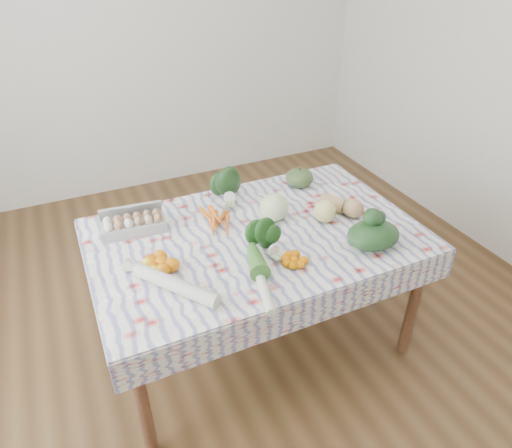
% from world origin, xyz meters
% --- Properties ---
extents(ground, '(4.50, 4.50, 0.00)m').
position_xyz_m(ground, '(0.00, 0.00, 0.00)').
color(ground, '#50351B').
rests_on(ground, ground).
extents(wall_back, '(4.00, 0.04, 2.80)m').
position_xyz_m(wall_back, '(0.00, 2.25, 1.40)').
color(wall_back, silver).
rests_on(wall_back, ground).
extents(dining_table, '(1.60, 1.00, 0.75)m').
position_xyz_m(dining_table, '(0.00, 0.00, 0.68)').
color(dining_table, brown).
rests_on(dining_table, ground).
extents(tablecloth, '(1.66, 1.06, 0.01)m').
position_xyz_m(tablecloth, '(0.00, 0.00, 0.76)').
color(tablecloth, white).
rests_on(tablecloth, dining_table).
extents(egg_carton, '(0.33, 0.16, 0.09)m').
position_xyz_m(egg_carton, '(-0.56, 0.27, 0.80)').
color(egg_carton, '#A09F9B').
rests_on(egg_carton, tablecloth).
extents(carrot_bunch, '(0.27, 0.26, 0.04)m').
position_xyz_m(carrot_bunch, '(-0.14, 0.17, 0.78)').
color(carrot_bunch, orange).
rests_on(carrot_bunch, tablecloth).
extents(kale_bunch, '(0.22, 0.21, 0.16)m').
position_xyz_m(kale_bunch, '(0.01, 0.38, 0.84)').
color(kale_bunch, '#1D3C19').
rests_on(kale_bunch, tablecloth).
extents(kabocha_squash, '(0.20, 0.20, 0.11)m').
position_xyz_m(kabocha_squash, '(0.45, 0.36, 0.82)').
color(kabocha_squash, '#3F552B').
rests_on(kabocha_squash, tablecloth).
extents(cabbage, '(0.15, 0.15, 0.15)m').
position_xyz_m(cabbage, '(0.14, 0.08, 0.84)').
color(cabbage, beige).
rests_on(cabbage, tablecloth).
extents(butternut_squash, '(0.22, 0.26, 0.11)m').
position_xyz_m(butternut_squash, '(0.51, -0.01, 0.82)').
color(butternut_squash, tan).
rests_on(butternut_squash, tablecloth).
extents(orange_cluster, '(0.27, 0.27, 0.07)m').
position_xyz_m(orange_cluster, '(-0.51, -0.08, 0.80)').
color(orange_cluster, orange).
rests_on(orange_cluster, tablecloth).
extents(broccoli, '(0.17, 0.17, 0.11)m').
position_xyz_m(broccoli, '(-0.02, -0.16, 0.82)').
color(broccoli, '#194315').
rests_on(broccoli, tablecloth).
extents(mandarin_cluster, '(0.17, 0.17, 0.05)m').
position_xyz_m(mandarin_cluster, '(0.06, -0.30, 0.78)').
color(mandarin_cluster, '#D46F00').
rests_on(mandarin_cluster, tablecloth).
extents(grapefruit, '(0.16, 0.16, 0.12)m').
position_xyz_m(grapefruit, '(0.38, -0.04, 0.82)').
color(grapefruit, '#E8DB7F').
rests_on(grapefruit, tablecloth).
extents(spinach_bag, '(0.28, 0.23, 0.12)m').
position_xyz_m(spinach_bag, '(0.48, -0.33, 0.82)').
color(spinach_bag, '#173316').
rests_on(spinach_bag, tablecloth).
extents(daikon, '(0.31, 0.40, 0.06)m').
position_xyz_m(daikon, '(-0.50, -0.26, 0.79)').
color(daikon, beige).
rests_on(daikon, tablecloth).
extents(leek, '(0.14, 0.42, 0.05)m').
position_xyz_m(leek, '(-0.15, -0.37, 0.79)').
color(leek, silver).
rests_on(leek, tablecloth).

